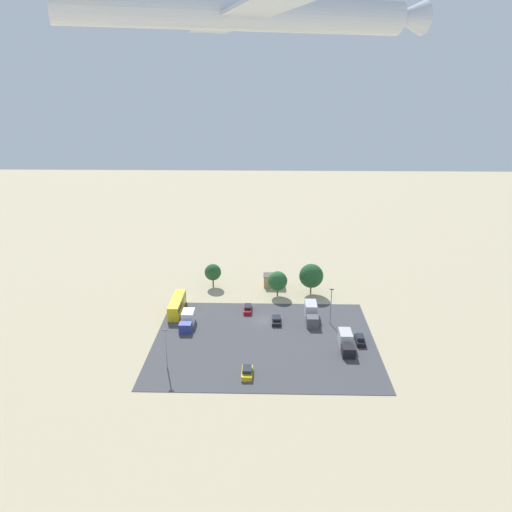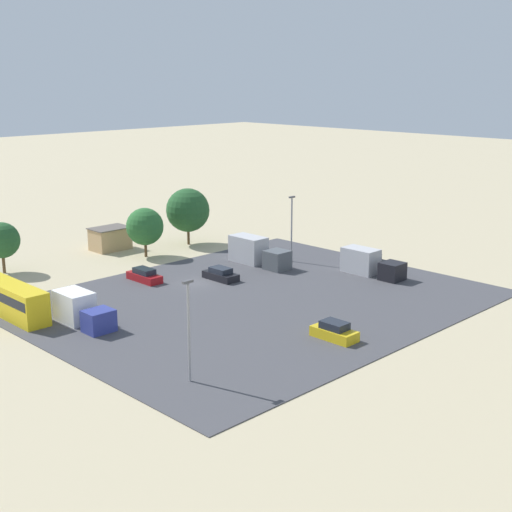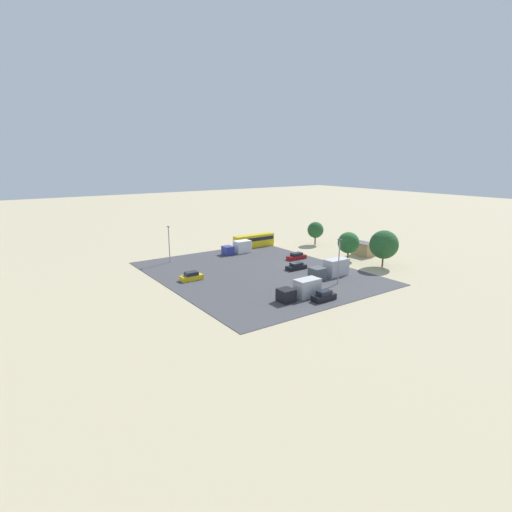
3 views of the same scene
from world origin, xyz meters
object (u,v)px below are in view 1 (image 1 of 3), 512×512
(parked_truck_2, at_px, (346,342))
(parked_car_0, at_px, (248,309))
(parked_car_1, at_px, (247,372))
(parked_truck_0, at_px, (188,320))
(airplane, at_px, (254,11))
(parked_car_3, at_px, (276,320))
(parked_car_2, at_px, (360,340))
(parked_truck_1, at_px, (311,313))
(shed_building, at_px, (273,280))
(bus, at_px, (177,304))

(parked_truck_2, bearing_deg, parked_car_0, -38.99)
(parked_car_1, distance_m, parked_truck_0, 23.53)
(parked_truck_2, distance_m, airplane, 64.46)
(parked_truck_2, bearing_deg, parked_car_3, -38.00)
(parked_car_2, distance_m, parked_truck_1, 13.94)
(parked_car_1, xyz_separation_m, airplane, (-1.82, 16.95, 56.45))
(parked_car_0, distance_m, parked_car_1, 26.65)
(parked_truck_0, height_order, parked_truck_2, parked_truck_2)
(parked_car_3, height_order, parked_truck_2, parked_truck_2)
(parked_truck_1, bearing_deg, parked_car_3, 14.77)
(shed_building, height_order, parked_car_1, shed_building)
(parked_truck_0, relative_size, airplane, 0.17)
(parked_car_2, xyz_separation_m, parked_truck_2, (3.10, 2.07, 0.65))
(parked_truck_1, bearing_deg, parked_car_1, 60.09)
(bus, bearing_deg, parked_truck_0, 116.57)
(parked_car_0, relative_size, parked_truck_0, 0.66)
(airplane, bearing_deg, shed_building, 158.02)
(shed_building, relative_size, parked_truck_0, 0.71)
(parked_car_0, relative_size, airplane, 0.11)
(parked_car_0, distance_m, parked_truck_2, 25.91)
(parked_truck_0, height_order, parked_truck_1, parked_truck_1)
(parked_car_0, bearing_deg, bus, -178.15)
(parked_car_0, xyz_separation_m, parked_truck_0, (12.69, 7.50, 0.71))
(shed_building, height_order, parked_car_3, shed_building)
(parked_truck_2, xyz_separation_m, airplane, (17.32, 27.28, 55.78))
(parked_car_0, xyz_separation_m, parked_car_1, (-0.99, 26.63, 0.05))
(parked_car_2, bearing_deg, airplane, 55.18)
(parked_car_3, distance_m, parked_truck_2, 17.32)
(bus, height_order, parked_truck_2, bus)
(parked_car_0, bearing_deg, parked_car_1, -87.87)
(shed_building, xyz_separation_m, parked_car_2, (-17.30, 29.90, -0.75))
(parked_car_1, bearing_deg, bus, 123.33)
(parked_car_1, xyz_separation_m, parked_car_3, (-5.50, -20.99, -0.08))
(parked_car_0, height_order, parked_car_1, parked_car_1)
(parked_car_0, height_order, parked_truck_1, parked_truck_1)
(parked_truck_1, relative_size, parked_truck_2, 1.10)
(shed_building, relative_size, parked_truck_2, 0.65)
(parked_car_2, xyz_separation_m, parked_truck_0, (35.92, -6.73, 0.64))
(parked_car_1, height_order, parked_car_3, parked_car_1)
(parked_car_0, height_order, parked_truck_2, parked_truck_2)
(shed_building, distance_m, parked_truck_0, 29.73)
(parked_car_1, bearing_deg, parked_car_0, 92.13)
(parked_truck_1, bearing_deg, parked_truck_2, 114.88)
(bus, relative_size, airplane, 0.27)
(parked_car_1, height_order, parked_truck_2, parked_truck_2)
(parked_car_2, distance_m, airplane, 66.80)
(parked_car_1, height_order, parked_truck_1, parked_truck_1)
(airplane, bearing_deg, parked_car_1, 167.16)
(parked_truck_2, height_order, airplane, airplane)
(shed_building, distance_m, parked_truck_2, 34.99)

